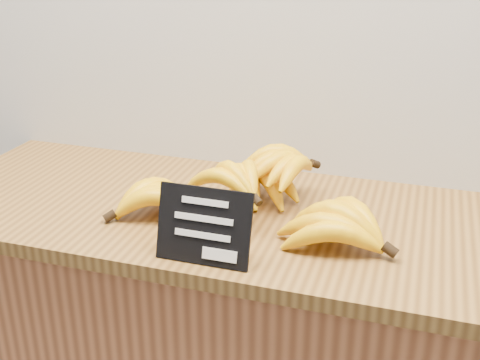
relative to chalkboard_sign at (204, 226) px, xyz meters
name	(u,v)px	position (x,y,z in m)	size (l,w,h in m)	color
counter_top	(247,217)	(0.01, 0.22, -0.08)	(1.42, 0.54, 0.03)	brown
chalkboard_sign	(204,226)	(0.00, 0.00, 0.00)	(0.17, 0.01, 0.14)	black
banana_pile	(255,195)	(0.04, 0.19, -0.02)	(0.61, 0.39, 0.12)	#F1B909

